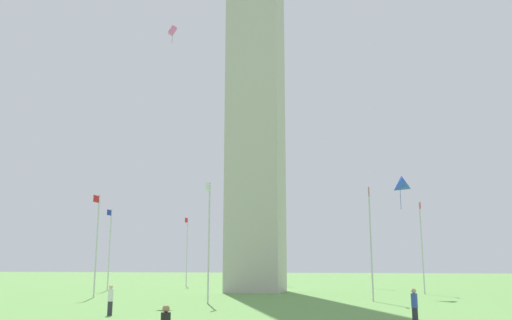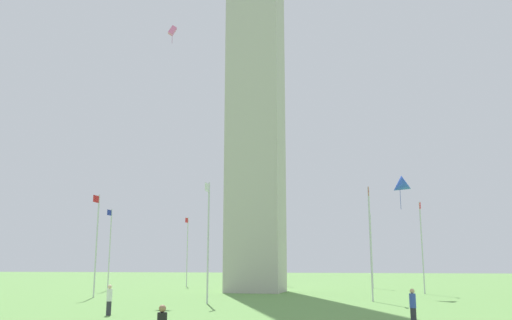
% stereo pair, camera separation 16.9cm
% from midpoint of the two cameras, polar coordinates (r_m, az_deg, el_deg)
% --- Properties ---
extents(ground_plane, '(260.00, 260.00, 0.00)m').
position_cam_midpoint_polar(ground_plane, '(58.40, 0.09, -14.07)').
color(ground_plane, '#609347').
extents(obelisk_monument, '(5.84, 5.84, 53.09)m').
position_cam_midpoint_polar(obelisk_monument, '(62.92, 0.08, 10.85)').
color(obelisk_monument, '#B7B2A8').
rests_on(obelisk_monument, ground).
extents(flagpole_n, '(1.12, 0.14, 9.30)m').
position_cam_midpoint_polar(flagpole_n, '(41.50, -5.09, -8.23)').
color(flagpole_n, silver).
rests_on(flagpole_n, ground).
extents(flagpole_ne, '(1.12, 0.14, 9.30)m').
position_cam_midpoint_polar(flagpole_ne, '(44.70, 12.35, -8.23)').
color(flagpole_ne, silver).
rests_on(flagpole_ne, ground).
extents(flagpole_e, '(1.12, 0.14, 9.30)m').
position_cam_midpoint_polar(flagpole_e, '(57.20, 17.56, -8.56)').
color(flagpole_e, silver).
rests_on(flagpole_e, ground).
extents(flagpole_se, '(1.12, 0.14, 9.30)m').
position_cam_midpoint_polar(flagpole_se, '(69.27, 12.42, -9.18)').
color(flagpole_se, silver).
rests_on(flagpole_se, ground).
extents(flagpole_s, '(1.12, 0.14, 9.30)m').
position_cam_midpoint_polar(flagpole_s, '(75.39, 2.92, -9.57)').
color(flagpole_s, silver).
rests_on(flagpole_s, ground).
extents(flagpole_sw, '(1.12, 0.14, 9.30)m').
position_cam_midpoint_polar(flagpole_sw, '(73.54, -7.38, -9.45)').
color(flagpole_sw, silver).
rests_on(flagpole_sw, ground).
extents(flagpole_w, '(1.12, 0.14, 9.30)m').
position_cam_midpoint_polar(flagpole_w, '(64.29, -15.45, -8.91)').
color(flagpole_w, silver).
rests_on(flagpole_w, ground).
extents(flagpole_nw, '(1.12, 0.14, 9.30)m').
position_cam_midpoint_polar(flagpole_nw, '(51.05, -16.76, -8.35)').
color(flagpole_nw, silver).
rests_on(flagpole_nw, ground).
extents(person_blue_shirt, '(0.32, 0.32, 1.74)m').
position_cam_midpoint_polar(person_blue_shirt, '(28.44, 16.75, -14.92)').
color(person_blue_shirt, '#2D2D38').
rests_on(person_blue_shirt, ground).
extents(person_white_shirt, '(0.32, 0.32, 1.75)m').
position_cam_midpoint_polar(person_white_shirt, '(33.24, -15.43, -14.37)').
color(person_white_shirt, '#2D2D38').
rests_on(person_white_shirt, ground).
extents(kite_blue_delta, '(1.94, 2.31, 3.27)m').
position_cam_midpoint_polar(kite_blue_delta, '(53.14, 15.35, -2.77)').
color(kite_blue_delta, blue).
extents(kite_pink_box, '(0.84, 1.08, 2.06)m').
position_cam_midpoint_polar(kite_pink_box, '(60.67, -8.93, 13.62)').
color(kite_pink_box, pink).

